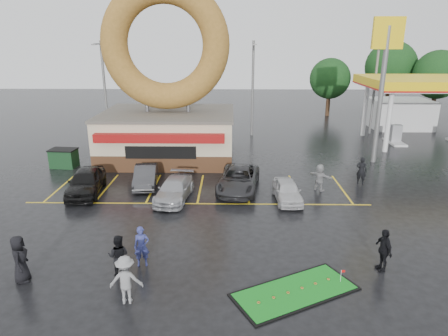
{
  "coord_description": "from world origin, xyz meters",
  "views": [
    {
      "loc": [
        1.92,
        -17.89,
        9.02
      ],
      "look_at": [
        1.55,
        3.33,
        2.2
      ],
      "focal_mm": 32.0,
      "sensor_mm": 36.0,
      "label": 1
    }
  ],
  "objects_px": {
    "streetlight_right": "(375,86)",
    "person_blue": "(142,247)",
    "streetlight_mid": "(253,86)",
    "putting_green": "(295,291)",
    "car_silver": "(174,189)",
    "donut_shop": "(167,102)",
    "car_dgrey": "(146,176)",
    "streetlight_left": "(104,87)",
    "person_cameraman": "(383,250)",
    "shell_sign": "(385,64)",
    "dumpster": "(64,159)",
    "car_grey": "(238,179)",
    "car_white": "(287,191)",
    "car_black": "(86,182)",
    "gas_station": "(419,98)"
  },
  "relations": [
    {
      "from": "streetlight_right",
      "to": "person_blue",
      "type": "bearing_deg",
      "value": -125.21
    },
    {
      "from": "streetlight_mid",
      "to": "putting_green",
      "type": "relative_size",
      "value": 1.76
    },
    {
      "from": "car_silver",
      "to": "person_blue",
      "type": "height_order",
      "value": "person_blue"
    },
    {
      "from": "donut_shop",
      "to": "car_dgrey",
      "type": "relative_size",
      "value": 3.46
    },
    {
      "from": "streetlight_left",
      "to": "person_cameraman",
      "type": "relative_size",
      "value": 4.96
    },
    {
      "from": "shell_sign",
      "to": "streetlight_left",
      "type": "height_order",
      "value": "shell_sign"
    },
    {
      "from": "car_dgrey",
      "to": "person_blue",
      "type": "distance_m",
      "value": 9.79
    },
    {
      "from": "dumpster",
      "to": "streetlight_right",
      "type": "bearing_deg",
      "value": 29.05
    },
    {
      "from": "car_dgrey",
      "to": "person_cameraman",
      "type": "height_order",
      "value": "person_cameraman"
    },
    {
      "from": "car_grey",
      "to": "person_cameraman",
      "type": "xyz_separation_m",
      "value": [
        5.73,
        -9.09,
        0.2
      ]
    },
    {
      "from": "shell_sign",
      "to": "car_white",
      "type": "relative_size",
      "value": 2.95
    },
    {
      "from": "person_blue",
      "to": "putting_green",
      "type": "height_order",
      "value": "person_blue"
    },
    {
      "from": "person_blue",
      "to": "streetlight_left",
      "type": "bearing_deg",
      "value": 98.53
    },
    {
      "from": "car_black",
      "to": "car_grey",
      "type": "xyz_separation_m",
      "value": [
        9.34,
        0.79,
        -0.07
      ]
    },
    {
      "from": "donut_shop",
      "to": "dumpster",
      "type": "distance_m",
      "value": 8.8
    },
    {
      "from": "car_grey",
      "to": "person_blue",
      "type": "bearing_deg",
      "value": -107.39
    },
    {
      "from": "car_dgrey",
      "to": "dumpster",
      "type": "relative_size",
      "value": 2.17
    },
    {
      "from": "streetlight_left",
      "to": "car_white",
      "type": "height_order",
      "value": "streetlight_left"
    },
    {
      "from": "streetlight_mid",
      "to": "car_grey",
      "type": "relative_size",
      "value": 1.76
    },
    {
      "from": "dumpster",
      "to": "car_silver",
      "type": "bearing_deg",
      "value": -28.95
    },
    {
      "from": "gas_station",
      "to": "car_grey",
      "type": "xyz_separation_m",
      "value": [
        -17.58,
        -15.24,
        -2.99
      ]
    },
    {
      "from": "car_dgrey",
      "to": "streetlight_mid",
      "type": "bearing_deg",
      "value": 55.65
    },
    {
      "from": "car_black",
      "to": "car_silver",
      "type": "bearing_deg",
      "value": -14.86
    },
    {
      "from": "gas_station",
      "to": "car_silver",
      "type": "bearing_deg",
      "value": -141.77
    },
    {
      "from": "gas_station",
      "to": "streetlight_right",
      "type": "relative_size",
      "value": 1.52
    },
    {
      "from": "streetlight_right",
      "to": "putting_green",
      "type": "xyz_separation_m",
      "value": [
        -11.64,
        -26.95,
        -4.74
      ]
    },
    {
      "from": "streetlight_mid",
      "to": "streetlight_right",
      "type": "bearing_deg",
      "value": 4.76
    },
    {
      "from": "streetlight_mid",
      "to": "car_silver",
      "type": "relative_size",
      "value": 2.11
    },
    {
      "from": "streetlight_left",
      "to": "person_blue",
      "type": "xyz_separation_m",
      "value": [
        8.25,
        -23.15,
        -3.91
      ]
    },
    {
      "from": "person_blue",
      "to": "person_cameraman",
      "type": "distance_m",
      "value": 9.9
    },
    {
      "from": "streetlight_mid",
      "to": "dumpster",
      "type": "distance_m",
      "value": 18.43
    },
    {
      "from": "car_dgrey",
      "to": "putting_green",
      "type": "bearing_deg",
      "value": -62.04
    },
    {
      "from": "shell_sign",
      "to": "car_silver",
      "type": "height_order",
      "value": "shell_sign"
    },
    {
      "from": "gas_station",
      "to": "car_silver",
      "type": "distance_m",
      "value": 27.4
    },
    {
      "from": "putting_green",
      "to": "dumpster",
      "type": "bearing_deg",
      "value": 134.11
    },
    {
      "from": "person_cameraman",
      "to": "dumpster",
      "type": "distance_m",
      "value": 23.06
    },
    {
      "from": "shell_sign",
      "to": "car_dgrey",
      "type": "bearing_deg",
      "value": -161.28
    },
    {
      "from": "car_silver",
      "to": "person_blue",
      "type": "relative_size",
      "value": 2.45
    },
    {
      "from": "gas_station",
      "to": "streetlight_right",
      "type": "distance_m",
      "value": 4.26
    },
    {
      "from": "shell_sign",
      "to": "dumpster",
      "type": "xyz_separation_m",
      "value": [
        -23.45,
        -1.76,
        -6.73
      ]
    },
    {
      "from": "gas_station",
      "to": "car_silver",
      "type": "relative_size",
      "value": 3.2
    },
    {
      "from": "car_dgrey",
      "to": "car_grey",
      "type": "height_order",
      "value": "car_grey"
    },
    {
      "from": "donut_shop",
      "to": "dumpster",
      "type": "bearing_deg",
      "value": -159.87
    },
    {
      "from": "donut_shop",
      "to": "gas_station",
      "type": "relative_size",
      "value": 0.99
    },
    {
      "from": "shell_sign",
      "to": "streetlight_mid",
      "type": "xyz_separation_m",
      "value": [
        -9.0,
        8.92,
        -2.6
      ]
    },
    {
      "from": "streetlight_left",
      "to": "donut_shop",
      "type": "bearing_deg",
      "value": -44.78
    },
    {
      "from": "gas_station",
      "to": "person_blue",
      "type": "height_order",
      "value": "gas_station"
    },
    {
      "from": "streetlight_right",
      "to": "car_white",
      "type": "distance_m",
      "value": 21.32
    },
    {
      "from": "streetlight_right",
      "to": "putting_green",
      "type": "relative_size",
      "value": 1.76
    },
    {
      "from": "car_dgrey",
      "to": "dumpster",
      "type": "height_order",
      "value": "dumpster"
    }
  ]
}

